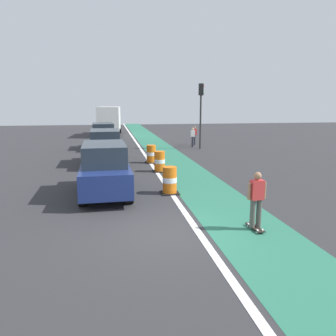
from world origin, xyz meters
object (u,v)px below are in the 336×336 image
Objects in this scene: parked_suv_third at (103,136)px; pedestrian_waiting at (193,137)px; traffic_barrel_back at (151,154)px; skateboarder_on_lane at (256,199)px; parked_suv_second at (105,147)px; traffic_light_corner at (201,104)px; traffic_barrel_front at (170,181)px; traffic_barrel_mid at (160,162)px; pedestrian_crossing at (195,135)px; delivery_truck_down_block at (110,119)px; parked_suv_nearest at (105,169)px.

parked_suv_third reaches higher than pedestrian_waiting.
skateboarder_on_lane is at bearing -82.01° from traffic_barrel_back.
traffic_light_corner reaches higher than parked_suv_second.
pedestrian_waiting reaches higher than traffic_barrel_front.
traffic_barrel_back is (-0.12, 2.71, 0.00)m from traffic_barrel_mid.
parked_suv_second is 11.15m from pedestrian_crossing.
skateboarder_on_lane is 8.84m from traffic_barrel_mid.
pedestrian_crossing is (7.82, 1.00, -0.17)m from parked_suv_third.
pedestrian_waiting is (-0.30, 1.27, -2.64)m from traffic_light_corner.
pedestrian_crossing is (7.60, 8.16, -0.17)m from parked_suv_second.
pedestrian_crossing is at bearing 66.74° from traffic_barrel_mid.
delivery_truck_down_block is (0.31, 18.64, 0.81)m from parked_suv_second.
pedestrian_waiting is at bearing 81.51° from skateboarder_on_lane.
traffic_barrel_back is at bearing -67.77° from parked_suv_third.
parked_suv_third reaches higher than traffic_barrel_front.
parked_suv_nearest is 4.99m from traffic_barrel_mid.
skateboarder_on_lane is 4.63m from traffic_barrel_front.
skateboarder_on_lane is at bearing -99.34° from pedestrian_crossing.
delivery_truck_down_block is at bearing 87.33° from parked_suv_third.
pedestrian_waiting is (7.33, -0.28, -0.17)m from parked_suv_third.
traffic_barrel_back is 7.96m from traffic_light_corner.
pedestrian_waiting is (2.75, 18.42, -0.05)m from skateboarder_on_lane.
traffic_light_corner reaches higher than parked_suv_nearest.
parked_suv_third is (-4.58, 18.70, 0.12)m from skateboarder_on_lane.
parked_suv_second is at bearing -142.88° from traffic_light_corner.
pedestrian_waiting is at bearing 103.15° from traffic_light_corner.
skateboarder_on_lane is 0.36× the size of parked_suv_nearest.
delivery_truck_down_block is 4.80× the size of pedestrian_crossing.
traffic_barrel_mid is at bearing -113.55° from pedestrian_waiting.
parked_suv_nearest is 2.89× the size of pedestrian_crossing.
delivery_truck_down_block is at bearing 97.41° from traffic_barrel_back.
parked_suv_second is at bearing 110.68° from skateboarder_on_lane.
parked_suv_nearest is at bearing 172.81° from traffic_barrel_front.
pedestrian_crossing is at bearing 7.27° from parked_suv_third.
pedestrian_crossing is at bearing 85.69° from traffic_light_corner.
delivery_truck_down_block is 14.94m from traffic_light_corner.
skateboarder_on_lane is 0.36× the size of parked_suv_second.
pedestrian_crossing is (3.24, 19.70, -0.05)m from skateboarder_on_lane.
parked_suv_second is 2.89× the size of pedestrian_crossing.
parked_suv_third is at bearing 91.79° from parked_suv_second.
traffic_barrel_back is 8.26m from pedestrian_waiting.
delivery_truck_down_block is at bearing 89.49° from parked_suv_nearest.
traffic_barrel_back is at bearing -82.59° from delivery_truck_down_block.
delivery_truck_down_block is (-2.44, 18.78, 1.31)m from traffic_barrel_back.
parked_suv_second is 4.28× the size of traffic_barrel_mid.
parked_suv_second reaches higher than traffic_barrel_mid.
parked_suv_third is at bearing 101.19° from traffic_barrel_front.
parked_suv_third is 11.53m from delivery_truck_down_block.
delivery_truck_down_block reaches higher than traffic_barrel_mid.
skateboarder_on_lane reaches higher than pedestrian_waiting.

